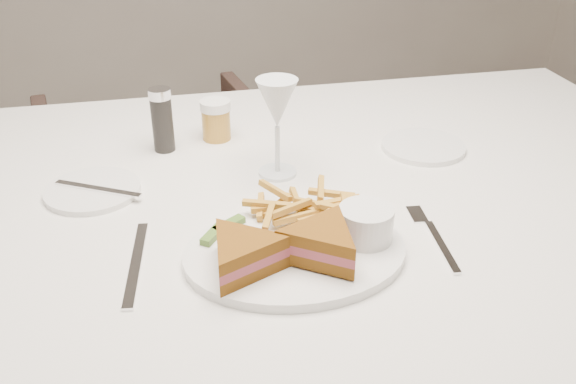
% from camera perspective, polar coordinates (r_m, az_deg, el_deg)
% --- Properties ---
extents(table, '(1.75, 1.27, 0.75)m').
position_cam_1_polar(table, '(1.28, -0.74, -15.79)').
color(table, silver).
rests_on(table, ground).
extents(chair_far, '(0.68, 0.64, 0.67)m').
position_cam_1_polar(chair_far, '(1.96, -10.99, -0.25)').
color(chair_far, '#433029').
rests_on(chair_far, ground).
extents(table_setting, '(0.78, 0.68, 0.18)m').
position_cam_1_polar(table_setting, '(0.99, -0.53, -0.76)').
color(table_setting, white).
rests_on(table_setting, table).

